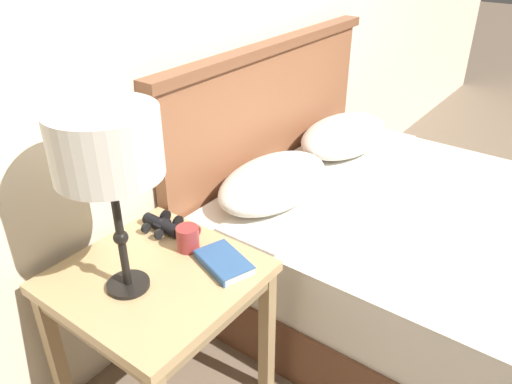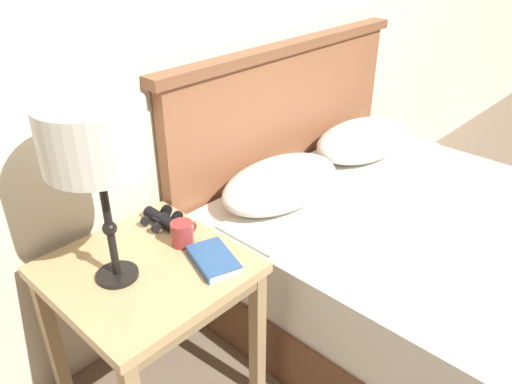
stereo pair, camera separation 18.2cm
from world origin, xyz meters
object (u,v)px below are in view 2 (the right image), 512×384
table_lamp (94,140)px  book_on_nightstand (213,260)px  binoculars_pair (162,219)px  coffee_mug (182,233)px  bed (450,275)px  nightstand (149,285)px

table_lamp → book_on_nightstand: bearing=-33.7°
binoculars_pair → coffee_mug: size_ratio=1.54×
table_lamp → coffee_mug: bearing=-2.8°
bed → coffee_mug: bed is taller
table_lamp → nightstand: bearing=-10.8°
book_on_nightstand → binoculars_pair: size_ratio=1.38×
book_on_nightstand → bed: bearing=-27.9°
bed → book_on_nightstand: bed is taller
table_lamp → binoculars_pair: (0.28, 0.14, -0.44)m
nightstand → coffee_mug: size_ratio=5.90×
table_lamp → coffee_mug: size_ratio=5.50×
book_on_nightstand → coffee_mug: (0.00, 0.15, 0.03)m
bed → binoculars_pair: (-0.85, 0.77, 0.33)m
bed → book_on_nightstand: 1.04m
bed → binoculars_pair: bearing=137.8°
bed → coffee_mug: (-0.88, 0.62, 0.35)m
nightstand → bed: (1.04, -0.61, -0.23)m
binoculars_pair → book_on_nightstand: bearing=-95.4°
table_lamp → binoculars_pair: size_ratio=3.56×
binoculars_pair → coffee_mug: coffee_mug is taller
book_on_nightstand → coffee_mug: coffee_mug is taller
table_lamp → book_on_nightstand: 0.54m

